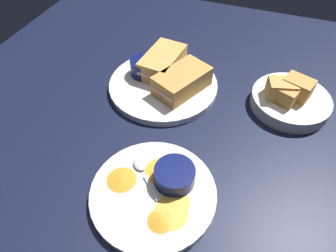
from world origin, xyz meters
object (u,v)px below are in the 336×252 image
sandwich_half_near (182,81)px  ramekin_light_gravy (175,175)px  plate_chips_companion (153,193)px  bread_basket_rear (290,98)px  sandwich_half_far (163,62)px  spoon_by_gravy_ramekin (142,169)px  spoon_by_dark_ramekin (163,79)px  ramekin_dark_sauce (144,67)px  plate_sandwich_main (163,85)px

sandwich_half_near → ramekin_light_gravy: sandwich_half_near is taller
plate_chips_companion → ramekin_light_gravy: bearing=140.2°
bread_basket_rear → ramekin_light_gravy: bearing=-31.5°
sandwich_half_far → spoon_by_gravy_ramekin: bearing=13.6°
spoon_by_gravy_ramekin → spoon_by_dark_ramekin: bearing=-167.8°
sandwich_half_near → plate_chips_companion: 28.22cm
plate_chips_companion → bread_basket_rear: size_ratio=1.27×
sandwich_half_far → ramekin_light_gravy: 32.65cm
ramekin_dark_sauce → plate_chips_companion: bearing=25.6°
plate_sandwich_main → plate_chips_companion: 29.80cm
plate_chips_companion → bread_basket_rear: bread_basket_rear is taller
plate_sandwich_main → ramekin_dark_sauce: size_ratio=3.89×
ramekin_light_gravy → spoon_by_gravy_ramekin: size_ratio=0.89×
sandwich_half_far → ramekin_dark_sauce: 4.77cm
plate_chips_companion → bread_basket_rear: (-32.06, 20.37, 1.62)cm
sandwich_half_far → plate_chips_companion: size_ratio=0.62×
sandwich_half_far → spoon_by_gravy_ramekin: (29.79, 7.20, -2.04)cm
ramekin_dark_sauce → sandwich_half_near: bearing=77.1°
sandwich_half_near → spoon_by_dark_ramekin: 5.81cm
sandwich_half_near → plate_chips_companion: sandwich_half_near is taller
plate_chips_companion → bread_basket_rear: 38.02cm
plate_chips_companion → spoon_by_gravy_ramekin: bearing=-133.7°
ramekin_light_gravy → spoon_by_dark_ramekin: bearing=-155.4°
ramekin_dark_sauce → ramekin_light_gravy: size_ratio=0.92×
spoon_by_gravy_ramekin → bread_basket_rear: (-28.75, 23.83, 0.45)cm
plate_sandwich_main → spoon_by_gravy_ramekin: (25.16, 5.34, 1.16)cm
plate_sandwich_main → sandwich_half_near: (0.70, 4.94, 3.20)cm
ramekin_dark_sauce → plate_chips_companion: size_ratio=0.30×
sandwich_half_near → bread_basket_rear: bearing=100.0°
spoon_by_gravy_ramekin → bread_basket_rear: bearing=140.3°
plate_sandwich_main → sandwich_half_near: sandwich_half_near is taller
plate_chips_companion → ramekin_light_gravy: 5.06cm
spoon_by_dark_ramekin → bread_basket_rear: 29.59cm
bread_basket_rear → spoon_by_dark_ramekin: bearing=-84.7°
sandwich_half_near → ramekin_light_gravy: bearing=15.3°
spoon_by_dark_ramekin → ramekin_light_gravy: (25.96, 11.88, 1.41)cm
plate_chips_companion → sandwich_half_near: bearing=-172.1°
sandwich_half_near → ramekin_dark_sauce: (-2.43, -10.58, -0.32)cm
sandwich_half_near → plate_chips_companion: bearing=7.9°
spoon_by_gravy_ramekin → plate_chips_companion: bearing=46.3°
plate_sandwich_main → spoon_by_dark_ramekin: size_ratio=2.63×
ramekin_dark_sauce → bread_basket_rear: bread_basket_rear is taller
plate_sandwich_main → sandwich_half_far: 5.92cm
plate_chips_companion → ramekin_light_gravy: size_ratio=3.06×
ramekin_light_gravy → spoon_by_gravy_ramekin: ramekin_light_gravy is taller
ramekin_dark_sauce → spoon_by_gravy_ramekin: bearing=22.2°
spoon_by_dark_ramekin → spoon_by_gravy_ramekin: size_ratio=1.22×
sandwich_half_near → sandwich_half_far: 8.63cm
plate_sandwich_main → spoon_by_dark_ramekin: spoon_by_dark_ramekin is taller
bread_basket_rear → plate_sandwich_main: bearing=-83.0°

